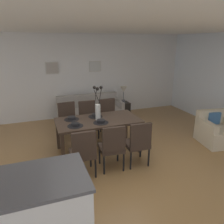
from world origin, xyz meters
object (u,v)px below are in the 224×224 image
at_px(dining_chair_mid_left, 138,141).
at_px(side_table, 123,110).
at_px(bowl_near_left, 75,124).
at_px(bowl_near_right, 72,118).
at_px(centerpiece_vase, 98,107).
at_px(framed_picture_left, 52,68).
at_px(sofa, 90,113).
at_px(dining_chair_far_left, 112,145).
at_px(dining_chair_near_left, 83,151).
at_px(dining_chair_far_right, 88,117).
at_px(dining_chair_near_right, 68,119).
at_px(armchair, 217,131).
at_px(table_lamp, 124,91).
at_px(dining_table, 98,123).
at_px(bowl_far_left, 101,121).
at_px(framed_picture_center, 95,66).
at_px(dining_chair_mid_right, 109,115).
at_px(bowl_far_right, 95,115).

height_order(dining_chair_mid_left, side_table, dining_chair_mid_left).
height_order(bowl_near_left, bowl_near_right, same).
relative_size(centerpiece_vase, framed_picture_left, 1.93).
distance_m(sofa, side_table, 1.08).
relative_size(dining_chair_far_left, bowl_near_right, 5.41).
xyz_separation_m(dining_chair_near_left, bowl_near_left, (-0.00, 0.66, 0.27)).
bearing_deg(side_table, dining_chair_far_right, -144.73).
relative_size(dining_chair_near_right, armchair, 1.00).
bearing_deg(table_lamp, armchair, -59.39).
xyz_separation_m(dining_chair_near_left, sofa, (0.84, 2.75, -0.23)).
relative_size(dining_table, table_lamp, 3.53).
height_order(dining_table, sofa, sofa).
xyz_separation_m(dining_chair_far_right, dining_chair_mid_left, (0.56, -1.71, 0.00)).
distance_m(bowl_near_left, table_lamp, 2.81).
height_order(dining_chair_near_left, framed_picture_left, framed_picture_left).
xyz_separation_m(table_lamp, framed_picture_left, (-2.05, 0.67, 0.71)).
bearing_deg(framed_picture_left, bowl_far_left, -76.22).
height_order(dining_chair_far_left, framed_picture_center, framed_picture_center).
distance_m(dining_chair_mid_left, centerpiece_vase, 1.14).
relative_size(dining_chair_mid_right, bowl_far_left, 5.41).
distance_m(dining_chair_near_left, dining_chair_near_right, 1.75).
bearing_deg(dining_chair_near_left, dining_chair_near_right, 89.50).
xyz_separation_m(side_table, framed_picture_left, (-2.05, 0.67, 1.35)).
relative_size(bowl_far_left, sofa, 0.09).
relative_size(dining_chair_near_left, sofa, 0.48).
distance_m(dining_chair_far_right, bowl_near_right, 0.88).
bearing_deg(side_table, armchair, -59.39).
relative_size(dining_chair_near_left, dining_chair_far_right, 1.00).
relative_size(centerpiece_vase, bowl_near_left, 4.32).
xyz_separation_m(bowl_near_left, armchair, (3.36, -0.39, -0.49)).
xyz_separation_m(dining_chair_mid_right, bowl_near_left, (-1.09, -1.08, 0.27)).
bearing_deg(bowl_far_right, centerpiece_vase, -89.74).
relative_size(table_lamp, framed_picture_center, 1.34).
height_order(dining_table, framed_picture_center, framed_picture_center).
distance_m(dining_table, bowl_far_left, 0.24).
relative_size(dining_chair_near_left, dining_chair_far_left, 1.00).
bearing_deg(side_table, bowl_near_left, -133.20).
xyz_separation_m(dining_chair_mid_right, bowl_far_right, (-0.55, -0.67, 0.27)).
relative_size(dining_chair_mid_left, side_table, 1.77).
bearing_deg(framed_picture_center, table_lamp, -43.22).
bearing_deg(framed_picture_center, dining_chair_mid_left, -92.01).
xyz_separation_m(bowl_near_right, bowl_far_right, (0.54, 0.00, 0.00)).
distance_m(dining_table, dining_chair_near_right, 1.04).
height_order(dining_chair_far_left, centerpiece_vase, centerpiece_vase).
distance_m(dining_chair_near_right, armchair, 3.67).
height_order(dining_table, bowl_near_right, bowl_near_right).
xyz_separation_m(table_lamp, armchair, (1.44, -2.44, -0.61)).
xyz_separation_m(bowl_near_right, framed_picture_left, (-0.13, 2.31, 0.83)).
relative_size(dining_chair_far_right, centerpiece_vase, 1.25).
relative_size(dining_table, side_table, 3.46).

